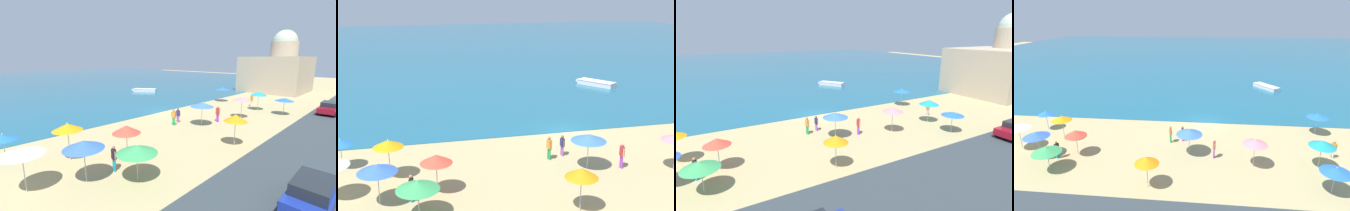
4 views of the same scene
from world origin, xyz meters
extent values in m
plane|color=tan|center=(0.00, 0.00, 0.00)|extent=(160.00, 160.00, 0.00)
cube|color=#1D5D78|center=(0.00, 55.00, 0.03)|extent=(150.00, 110.00, 0.05)
cylinder|color=#B2B2B7|center=(11.97, -1.78, 0.99)|extent=(0.05, 0.05, 1.99)
cone|color=blue|center=(11.97, -1.78, 2.11)|extent=(2.20, 2.20, 0.36)
sphere|color=silver|center=(11.97, -1.78, 2.32)|extent=(0.08, 0.08, 0.08)
cylinder|color=#B2B2B7|center=(-17.48, -3.41, 0.89)|extent=(0.05, 0.05, 1.77)
cone|color=blue|center=(-17.48, -3.41, 1.91)|extent=(1.74, 1.74, 0.37)
sphere|color=silver|center=(-17.48, -3.41, 2.12)|extent=(0.08, 0.08, 0.08)
cylinder|color=#B2B2B7|center=(-14.76, -9.15, 1.02)|extent=(0.05, 0.05, 2.04)
cone|color=blue|center=(-14.76, -9.15, 2.22)|extent=(2.26, 2.26, 0.46)
sphere|color=silver|center=(-14.76, -9.15, 2.48)|extent=(0.08, 0.08, 0.08)
cylinder|color=#B2B2B7|center=(4.38, -8.89, 1.09)|extent=(0.05, 0.05, 2.17)
cone|color=pink|center=(4.38, -8.89, 2.32)|extent=(2.07, 2.07, 0.39)
sphere|color=silver|center=(4.38, -8.89, 2.55)|extent=(0.08, 0.08, 0.08)
cylinder|color=#B2B2B7|center=(-3.97, -12.49, 1.03)|extent=(0.05, 0.05, 2.07)
cone|color=orange|center=(-3.97, -12.49, 2.28)|extent=(1.85, 1.85, 0.54)
sphere|color=silver|center=(-3.97, -12.49, 2.58)|extent=(0.08, 0.08, 0.08)
cylinder|color=#B2B2B7|center=(-12.63, -11.13, 0.85)|extent=(0.05, 0.05, 1.71)
cone|color=#399C54|center=(-12.63, -11.13, 1.88)|extent=(2.35, 2.35, 0.45)
sphere|color=silver|center=(-12.63, -11.13, 2.14)|extent=(0.08, 0.08, 0.08)
cylinder|color=#B2B2B7|center=(9.55, -11.88, 0.90)|extent=(0.05, 0.05, 1.79)
cone|color=blue|center=(9.55, -11.88, 1.93)|extent=(2.18, 2.18, 0.37)
sphere|color=silver|center=(9.55, -11.88, 2.14)|extent=(0.08, 0.08, 0.08)
cylinder|color=#B2B2B7|center=(-1.22, -7.30, 1.02)|extent=(0.05, 0.05, 2.04)
cone|color=#3D6FCB|center=(-1.22, -7.30, 2.23)|extent=(2.40, 2.40, 0.47)
sphere|color=silver|center=(-1.22, -7.30, 2.49)|extent=(0.08, 0.08, 0.08)
cylinder|color=#B2B2B7|center=(-17.42, -7.87, 1.07)|extent=(0.05, 0.05, 2.14)
cone|color=silver|center=(-17.42, -7.87, 2.28)|extent=(2.21, 2.21, 0.37)
sphere|color=silver|center=(-17.42, -7.87, 2.49)|extent=(0.08, 0.08, 0.08)
cylinder|color=#B2B2B7|center=(-14.26, -5.75, 1.10)|extent=(0.05, 0.05, 2.19)
cone|color=orange|center=(-14.26, -5.75, 2.37)|extent=(1.96, 1.96, 0.46)
sphere|color=silver|center=(-14.26, -5.75, 2.64)|extent=(0.08, 0.08, 0.08)
cylinder|color=#B2B2B7|center=(-11.45, -8.48, 0.98)|extent=(0.05, 0.05, 1.97)
cone|color=#F14632|center=(-11.45, -8.48, 2.18)|extent=(1.93, 1.93, 0.53)
sphere|color=silver|center=(-11.45, -8.48, 2.48)|extent=(0.08, 0.08, 0.08)
cylinder|color=#B2B2B7|center=(9.86, -8.52, 1.04)|extent=(0.05, 0.05, 2.08)
cone|color=teal|center=(9.86, -8.52, 2.28)|extent=(2.12, 2.12, 0.52)
sphere|color=silver|center=(9.86, -8.52, 2.57)|extent=(0.08, 0.08, 0.08)
cylinder|color=#A351AA|center=(-2.10, -4.69, 0.38)|extent=(0.14, 0.14, 0.75)
cylinder|color=#A351AA|center=(-2.08, -4.87, 0.38)|extent=(0.14, 0.14, 0.75)
cube|color=navy|center=(-2.09, -4.78, 1.05)|extent=(0.26, 0.38, 0.59)
sphere|color=brown|center=(-2.09, -4.78, 1.47)|extent=(0.22, 0.22, 0.22)
cylinder|color=brown|center=(-2.12, -4.54, 1.00)|extent=(0.09, 0.09, 0.53)
cylinder|color=brown|center=(-2.06, -5.02, 1.00)|extent=(0.09, 0.09, 0.53)
cylinder|color=green|center=(-3.29, -5.14, 0.42)|extent=(0.14, 0.14, 0.84)
cylinder|color=green|center=(-3.23, -5.32, 0.42)|extent=(0.14, 0.14, 0.84)
cube|color=orange|center=(-3.26, -5.23, 1.18)|extent=(0.32, 0.41, 0.67)
sphere|color=#9F7257|center=(-3.26, -5.23, 1.64)|extent=(0.22, 0.22, 0.22)
cylinder|color=#9F7257|center=(-3.33, -5.00, 1.13)|extent=(0.09, 0.09, 0.60)
cylinder|color=#9F7257|center=(-3.18, -5.46, 1.13)|extent=(0.09, 0.09, 0.60)
cylinder|color=#1396AF|center=(-12.95, -9.15, 0.40)|extent=(0.14, 0.14, 0.80)
cylinder|color=#1396AF|center=(-12.99, -9.32, 0.40)|extent=(0.14, 0.14, 0.80)
cube|color=black|center=(-12.97, -9.24, 1.12)|extent=(0.29, 0.40, 0.63)
sphere|color=#9C6F58|center=(-12.97, -9.24, 1.56)|extent=(0.22, 0.22, 0.22)
cylinder|color=#9C6F58|center=(-12.92, -9.00, 1.07)|extent=(0.09, 0.09, 0.57)
cylinder|color=#9C6F58|center=(-13.02, -9.47, 1.07)|extent=(0.09, 0.09, 0.57)
cylinder|color=silver|center=(11.72, -6.86, 0.43)|extent=(0.14, 0.14, 0.86)
cylinder|color=silver|center=(11.54, -6.83, 0.43)|extent=(0.14, 0.14, 0.86)
cube|color=orange|center=(11.63, -6.84, 1.20)|extent=(0.40, 0.29, 0.68)
sphere|color=tan|center=(11.63, -6.84, 1.67)|extent=(0.22, 0.22, 0.22)
cylinder|color=tan|center=(11.86, -6.89, 1.15)|extent=(0.09, 0.09, 0.61)
cylinder|color=tan|center=(11.39, -6.79, 1.15)|extent=(0.09, 0.09, 0.61)
cylinder|color=purple|center=(1.05, -7.89, 0.44)|extent=(0.14, 0.14, 0.89)
cylinder|color=purple|center=(1.06, -7.71, 0.44)|extent=(0.14, 0.14, 0.89)
cube|color=red|center=(1.06, -7.80, 1.24)|extent=(0.24, 0.37, 0.70)
sphere|color=tan|center=(1.06, -7.80, 1.72)|extent=(0.22, 0.22, 0.22)
cylinder|color=tan|center=(1.04, -8.04, 1.19)|extent=(0.09, 0.09, 0.63)
cylinder|color=tan|center=(1.07, -7.56, 1.19)|extent=(0.09, 0.09, 0.63)
cube|color=silver|center=(10.27, 15.62, 0.31)|extent=(3.90, 4.70, 0.52)
cube|color=silver|center=(8.81, 17.71, 0.36)|extent=(0.93, 0.83, 0.31)
cube|color=silver|center=(10.27, 15.62, 0.61)|extent=(3.96, 4.75, 0.08)
camera|label=1|loc=(-19.81, -20.57, 6.84)|focal=24.00mm
camera|label=2|loc=(-12.82, -31.80, 11.94)|focal=45.00mm
camera|label=3|loc=(-12.21, -27.96, 9.68)|focal=28.00mm
camera|label=4|loc=(0.28, -28.74, 12.53)|focal=28.00mm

